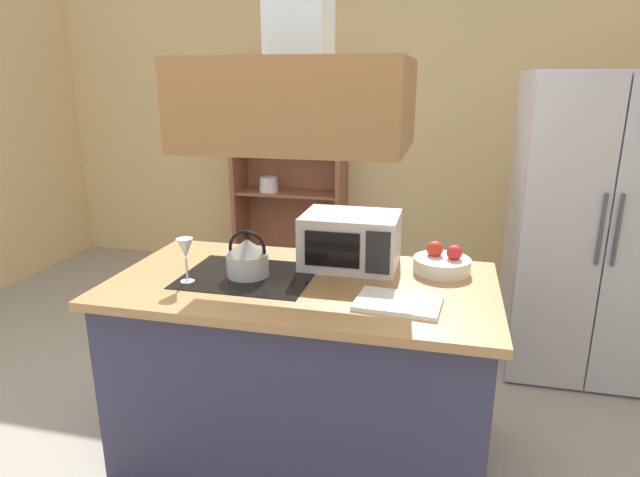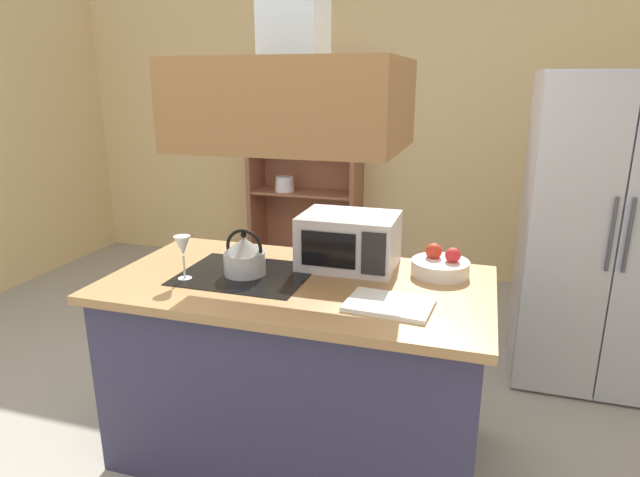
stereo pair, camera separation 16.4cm
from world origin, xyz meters
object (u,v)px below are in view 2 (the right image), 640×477
dish_cabinet (306,183)px  kettle (244,256)px  refrigerator (603,233)px  cutting_board (389,304)px  fruit_bowl (440,266)px  microwave (349,241)px  wine_glass_on_counter (183,248)px

dish_cabinet → kettle: dish_cabinet is taller
dish_cabinet → refrigerator: bearing=-30.5°
cutting_board → fruit_bowl: 0.47m
cutting_board → microwave: microwave is taller
refrigerator → dish_cabinet: dish_cabinet is taller
refrigerator → microwave: refrigerator is taller
cutting_board → fruit_bowl: bearing=69.7°
kettle → microwave: bearing=30.8°
refrigerator → cutting_board: refrigerator is taller
dish_cabinet → cutting_board: size_ratio=5.60×
fruit_bowl → dish_cabinet: bearing=121.9°
dish_cabinet → kettle: bearing=-77.7°
dish_cabinet → fruit_bowl: 2.73m
cutting_board → microwave: size_ratio=0.74×
cutting_board → fruit_bowl: (0.16, 0.44, 0.04)m
refrigerator → kettle: size_ratio=8.40×
wine_glass_on_counter → refrigerator: bearing=34.7°
cutting_board → wine_glass_on_counter: wine_glass_on_counter is taller
microwave → wine_glass_on_counter: microwave is taller
dish_cabinet → wine_glass_on_counter: (0.33, -2.73, 0.21)m
dish_cabinet → microwave: bearing=-66.7°
kettle → fruit_bowl: 0.92m
refrigerator → kettle: bearing=-144.7°
dish_cabinet → cutting_board: bearing=-65.1°
kettle → fruit_bowl: bearing=17.0°
cutting_board → fruit_bowl: fruit_bowl is taller
refrigerator → cutting_board: 1.74m
dish_cabinet → microwave: size_ratio=4.14×
cutting_board → wine_glass_on_counter: 0.96m
microwave → wine_glass_on_counter: size_ratio=2.23×
refrigerator → fruit_bowl: size_ratio=6.80×
fruit_bowl → cutting_board: bearing=-110.3°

